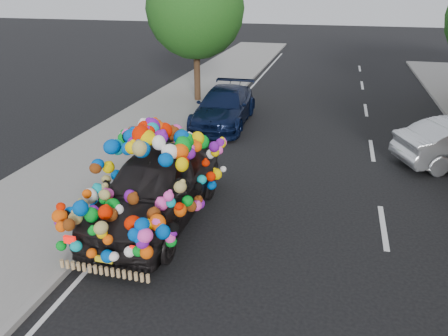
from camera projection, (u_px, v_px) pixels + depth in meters
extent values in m
plane|color=black|center=(228.00, 208.00, 10.63)|extent=(100.00, 100.00, 0.00)
cube|color=gray|center=(71.00, 187.00, 11.60)|extent=(4.00, 60.00, 0.12)
cube|color=gray|center=(139.00, 195.00, 11.15)|extent=(0.15, 60.00, 0.13)
cylinder|color=#332114|center=(197.00, 72.00, 19.42)|extent=(0.28, 0.28, 2.73)
sphere|color=#195516|center=(196.00, 8.00, 18.37)|extent=(4.20, 4.20, 4.20)
imported|color=black|center=(156.00, 187.00, 9.86)|extent=(1.95, 4.78, 1.62)
cube|color=red|center=(70.00, 240.00, 7.89)|extent=(0.22, 0.06, 0.14)
cube|color=red|center=(136.00, 250.00, 7.58)|extent=(0.22, 0.06, 0.14)
cube|color=yellow|center=(104.00, 259.00, 7.84)|extent=(0.34, 0.04, 0.12)
imported|color=black|center=(224.00, 107.00, 16.63)|extent=(2.04, 4.72, 1.35)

